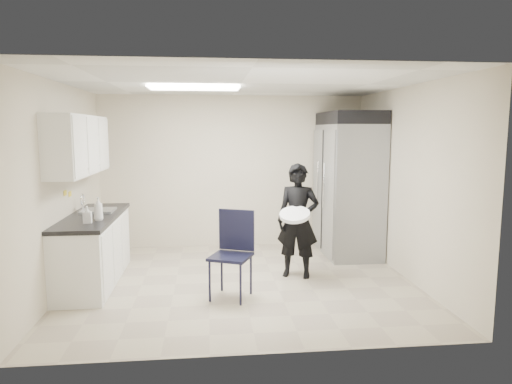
{
  "coord_description": "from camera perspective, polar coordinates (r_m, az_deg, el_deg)",
  "views": [
    {
      "loc": [
        -0.43,
        -5.86,
        2.01
      ],
      "look_at": [
        0.21,
        0.2,
        1.18
      ],
      "focal_mm": 32.0,
      "sensor_mm": 36.0,
      "label": 1
    }
  ],
  "objects": [
    {
      "name": "fridge_compressor",
      "position": [
        7.49,
        11.69,
        9.02
      ],
      "size": [
        0.8,
        1.35,
        0.2
      ],
      "primitive_type": "cube",
      "color": "black",
      "rests_on": "commercial_fridge"
    },
    {
      "name": "bucket_lid",
      "position": [
        6.0,
        4.86,
        -2.84
      ],
      "size": [
        0.52,
        0.52,
        0.05
      ],
      "primitive_type": "cylinder",
      "rotation": [
        0.0,
        0.0,
        -0.37
      ],
      "color": "white",
      "rests_on": "man_tuxedo"
    },
    {
      "name": "man_tuxedo",
      "position": [
        6.27,
        5.25,
        -3.6
      ],
      "size": [
        0.67,
        0.56,
        1.57
      ],
      "primitive_type": "imported",
      "rotation": [
        0.0,
        0.0,
        -0.37
      ],
      "color": "black",
      "rests_on": "floor"
    },
    {
      "name": "commercial_fridge",
      "position": [
        7.55,
        11.45,
        0.26
      ],
      "size": [
        0.8,
        1.35,
        2.1
      ],
      "primitive_type": "cube",
      "color": "gray",
      "rests_on": "floor"
    },
    {
      "name": "sink",
      "position": [
        6.59,
        -19.11,
        -2.68
      ],
      "size": [
        0.42,
        0.4,
        0.14
      ],
      "primitive_type": "cube",
      "color": "gray",
      "rests_on": "countertop"
    },
    {
      "name": "countertop",
      "position": [
        6.35,
        -19.79,
        -2.95
      ],
      "size": [
        0.64,
        1.95,
        0.05
      ],
      "primitive_type": "cube",
      "color": "black",
      "rests_on": "lower_counter"
    },
    {
      "name": "notice_sticker_right",
      "position": [
        6.48,
        -22.23,
        -0.22
      ],
      "size": [
        0.0,
        0.12,
        0.07
      ],
      "primitive_type": "cube",
      "color": "yellow",
      "rests_on": "left_wall"
    },
    {
      "name": "notice_sticker_left",
      "position": [
        6.28,
        -22.75,
        -0.11
      ],
      "size": [
        0.0,
        0.12,
        0.07
      ],
      "primitive_type": "cube",
      "color": "yellow",
      "rests_on": "left_wall"
    },
    {
      "name": "ceiling",
      "position": [
        5.91,
        -1.87,
        13.45
      ],
      "size": [
        4.5,
        4.5,
        0.0
      ],
      "primitive_type": "plane",
      "rotation": [
        3.14,
        0.0,
        0.0
      ],
      "color": "silver",
      "rests_on": "back_wall"
    },
    {
      "name": "folding_chair",
      "position": [
        5.51,
        -3.2,
        -8.09
      ],
      "size": [
        0.6,
        0.6,
        1.02
      ],
      "primitive_type": "cube",
      "rotation": [
        0.0,
        0.0,
        -0.41
      ],
      "color": "black",
      "rests_on": "floor"
    },
    {
      "name": "soap_bottle_b",
      "position": [
        5.8,
        -20.34,
        -2.66
      ],
      "size": [
        0.1,
        0.1,
        0.21
      ],
      "primitive_type": "imported",
      "rotation": [
        0.0,
        0.0,
        0.09
      ],
      "color": "silver",
      "rests_on": "countertop"
    },
    {
      "name": "right_wall",
      "position": [
        6.48,
        18.43,
        1.04
      ],
      "size": [
        0.0,
        4.0,
        4.0
      ],
      "primitive_type": "plane",
      "rotation": [
        1.57,
        0.0,
        -1.57
      ],
      "color": "beige",
      "rests_on": "floor"
    },
    {
      "name": "upper_cabinets",
      "position": [
        6.28,
        -21.3,
        5.51
      ],
      "size": [
        0.35,
        1.8,
        0.75
      ],
      "primitive_type": "cube",
      "color": "silver",
      "rests_on": "left_wall"
    },
    {
      "name": "towel_dispenser",
      "position": [
        7.42,
        -19.39,
        4.28
      ],
      "size": [
        0.22,
        0.3,
        0.35
      ],
      "primitive_type": "cube",
      "color": "black",
      "rests_on": "left_wall"
    },
    {
      "name": "soap_bottle_a",
      "position": [
        5.93,
        -19.11,
        -1.99
      ],
      "size": [
        0.15,
        0.15,
        0.29
      ],
      "primitive_type": "imported",
      "rotation": [
        0.0,
        0.0,
        0.47
      ],
      "color": "white",
      "rests_on": "countertop"
    },
    {
      "name": "lower_counter",
      "position": [
        6.45,
        -19.61,
        -6.93
      ],
      "size": [
        0.6,
        1.9,
        0.86
      ],
      "primitive_type": "cube",
      "color": "silver",
      "rests_on": "floor"
    },
    {
      "name": "ceiling_panel",
      "position": [
        6.29,
        -7.74,
        12.76
      ],
      "size": [
        1.2,
        0.6,
        0.02
      ],
      "primitive_type": "cube",
      "color": "white",
      "rests_on": "ceiling"
    },
    {
      "name": "floor",
      "position": [
        6.21,
        -1.76,
        -11.16
      ],
      "size": [
        4.5,
        4.5,
        0.0
      ],
      "primitive_type": "plane",
      "color": "tan",
      "rests_on": "ground"
    },
    {
      "name": "left_wall",
      "position": [
        6.18,
        -23.11,
        0.5
      ],
      "size": [
        0.0,
        4.0,
        4.0
      ],
      "primitive_type": "plane",
      "rotation": [
        1.57,
        0.0,
        1.57
      ],
      "color": "beige",
      "rests_on": "floor"
    },
    {
      "name": "back_wall",
      "position": [
        7.91,
        -2.88,
        2.56
      ],
      "size": [
        4.5,
        0.0,
        4.5
      ],
      "primitive_type": "plane",
      "rotation": [
        1.57,
        0.0,
        0.0
      ],
      "color": "beige",
      "rests_on": "floor"
    },
    {
      "name": "faucet",
      "position": [
        6.61,
        -20.85,
        -1.4
      ],
      "size": [
        0.02,
        0.02,
        0.24
      ],
      "primitive_type": "cylinder",
      "color": "silver",
      "rests_on": "countertop"
    }
  ]
}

